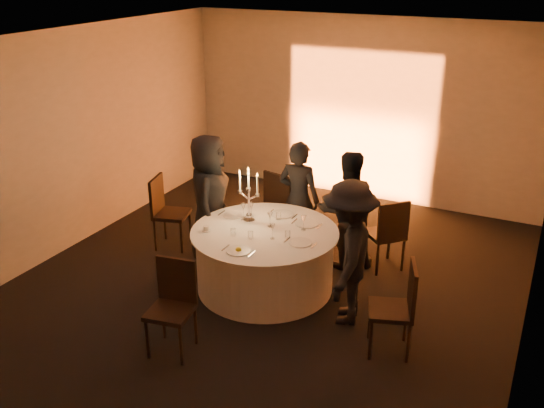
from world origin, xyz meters
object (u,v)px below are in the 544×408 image
at_px(chair_left, 166,208).
at_px(chair_right, 399,304).
at_px(chair_back_left, 282,202).
at_px(banquet_table, 265,259).
at_px(guest_right, 348,253).
at_px(guest_back_left, 299,199).
at_px(chair_back_right, 388,231).
at_px(guest_left, 209,198).
at_px(chair_front, 173,300).
at_px(coffee_cup, 207,229).
at_px(candelabra, 249,203).
at_px(guest_back_right, 347,210).

bearing_deg(chair_left, chair_right, -120.33).
bearing_deg(chair_back_left, banquet_table, 120.05).
bearing_deg(guest_right, guest_back_left, -148.61).
bearing_deg(chair_back_left, chair_left, 45.08).
relative_size(chair_back_right, guest_left, 0.57).
bearing_deg(guest_right, chair_front, -58.68).
bearing_deg(guest_left, coffee_cup, -172.77).
bearing_deg(candelabra, guest_right, -15.31).
bearing_deg(banquet_table, guest_back_right, 55.54).
xyz_separation_m(chair_back_left, chair_front, (0.08, -2.80, -0.04)).
xyz_separation_m(chair_right, coffee_cup, (-2.46, 0.27, 0.23)).
xyz_separation_m(banquet_table, chair_right, (1.83, -0.57, 0.19)).
height_order(chair_right, candelabra, candelabra).
height_order(guest_back_left, candelabra, guest_back_left).
bearing_deg(guest_back_left, banquet_table, 90.76).
height_order(chair_front, guest_left, guest_left).
relative_size(guest_right, candelabra, 2.32).
xyz_separation_m(guest_left, guest_back_right, (1.72, 0.59, -0.07)).
bearing_deg(guest_left, guest_right, -128.08).
height_order(chair_back_right, coffee_cup, chair_back_right).
height_order(chair_left, candelabra, candelabra).
bearing_deg(guest_right, guest_left, -117.41).
distance_m(chair_front, guest_back_right, 2.72).
xyz_separation_m(chair_left, guest_right, (2.92, -0.65, 0.26)).
bearing_deg(guest_back_left, guest_left, 31.52).
distance_m(chair_front, candelabra, 1.76).
height_order(guest_left, guest_back_left, guest_left).
relative_size(chair_left, chair_right, 1.02).
relative_size(banquet_table, chair_left, 1.75).
xyz_separation_m(chair_back_left, candelabra, (0.06, -1.10, 0.41)).
bearing_deg(banquet_table, chair_right, -17.36).
xyz_separation_m(guest_back_right, coffee_cup, (-1.32, -1.31, 0.00)).
xyz_separation_m(guest_left, guest_back_left, (1.03, 0.62, -0.06)).
xyz_separation_m(chair_back_left, guest_back_left, (0.36, -0.24, 0.20)).
xyz_separation_m(chair_back_right, chair_front, (-1.51, -2.63, 0.00)).
height_order(banquet_table, guest_back_left, guest_back_left).
bearing_deg(chair_front, guest_back_right, 59.49).
relative_size(chair_left, guest_right, 0.61).
height_order(chair_front, coffee_cup, chair_front).
distance_m(guest_back_right, coffee_cup, 1.86).
distance_m(guest_right, coffee_cup, 1.78).
bearing_deg(chair_back_left, guest_back_right, 179.62).
xyz_separation_m(chair_left, guest_back_left, (1.77, 0.61, 0.23)).
height_order(guest_back_left, guest_right, guest_right).
distance_m(banquet_table, chair_back_left, 1.34).
height_order(guest_right, coffee_cup, guest_right).
bearing_deg(banquet_table, chair_back_right, 41.94).
bearing_deg(chair_left, guest_left, -105.93).
xyz_separation_m(banquet_table, guest_right, (1.14, -0.22, 0.45)).
distance_m(guest_left, guest_right, 2.27).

